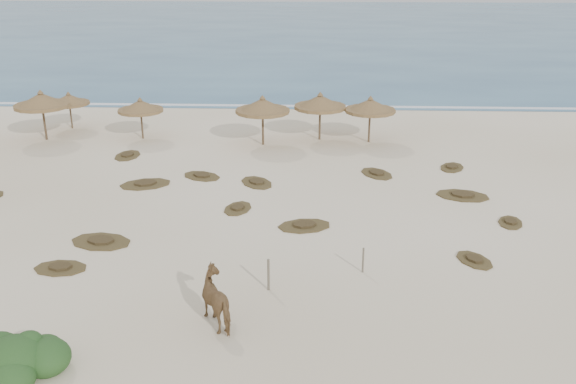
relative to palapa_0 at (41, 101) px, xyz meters
name	(u,v)px	position (x,y,z in m)	size (l,w,h in m)	color
ground	(258,261)	(14.90, -16.27, -2.50)	(160.00, 160.00, 0.00)	#FBEACE
ocean	(301,29)	(14.90, 58.73, -2.49)	(200.00, 100.00, 0.01)	#28567A
foam_line	(287,106)	(14.90, 9.73, -2.49)	(70.00, 0.60, 0.01)	silver
palapa_0	(41,101)	(0.00, 0.00, 0.00)	(3.54, 3.54, 3.22)	brown
palapa_1	(69,100)	(0.67, 2.74, -0.55)	(3.51, 3.51, 2.51)	brown
palapa_2	(140,107)	(6.07, 0.50, -0.41)	(3.39, 3.39, 2.68)	brown
palapa_3	(263,106)	(13.88, -0.53, -0.08)	(3.51, 3.51, 3.12)	brown
palapa_4	(320,103)	(17.38, 0.76, -0.11)	(3.37, 3.37, 3.08)	brown
palapa_5	(370,106)	(20.47, 0.31, -0.20)	(4.01, 4.01, 2.95)	brown
horse	(220,299)	(14.07, -20.73, -1.61)	(0.96, 2.10, 1.77)	olive
fence_post_near	(269,275)	(15.48, -18.51, -1.89)	(0.09, 0.09, 1.22)	#6E6653
fence_post_far	(363,260)	(18.93, -17.03, -1.99)	(0.07, 0.07, 1.01)	#6E6653
bush	(16,360)	(8.58, -23.61, -2.06)	(2.98, 2.63, 1.34)	#2C5022
scrub_1	(145,184)	(8.36, -7.97, -2.44)	(3.04, 2.49, 0.16)	brown
scrub_2	(238,208)	(13.50, -11.05, -2.44)	(1.60, 2.07, 0.16)	brown
scrub_3	(257,182)	(14.09, -7.52, -2.44)	(2.35, 2.58, 0.16)	brown
scrub_4	(510,222)	(25.81, -12.18, -2.44)	(1.41, 1.81, 0.16)	brown
scrub_5	(462,195)	(24.38, -8.93, -2.44)	(2.92, 2.25, 0.16)	brown
scrub_6	(127,155)	(6.10, -3.23, -2.44)	(1.53, 2.22, 0.16)	brown
scrub_7	(377,173)	(20.44, -5.84, -2.44)	(2.28, 2.57, 0.16)	brown
scrub_9	(304,225)	(16.66, -12.91, -2.44)	(2.68, 2.10, 0.16)	brown
scrub_10	(452,167)	(24.71, -4.63, -2.44)	(1.87, 2.22, 0.16)	brown
scrub_11	(60,268)	(7.41, -17.25, -2.44)	(2.10, 1.41, 0.16)	brown
scrub_12	(474,260)	(23.36, -15.93, -2.44)	(1.77, 2.06, 0.16)	brown
scrub_13	(202,176)	(11.06, -6.62, -2.44)	(2.58, 2.28, 0.16)	brown
scrub_15	(101,241)	(8.22, -14.87, -2.44)	(2.90, 2.21, 0.16)	brown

